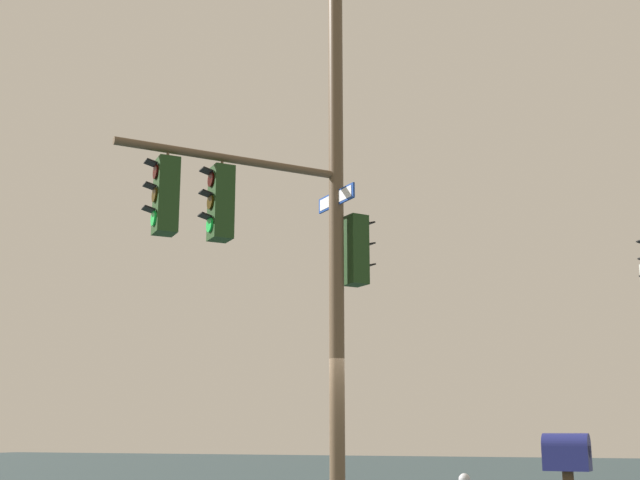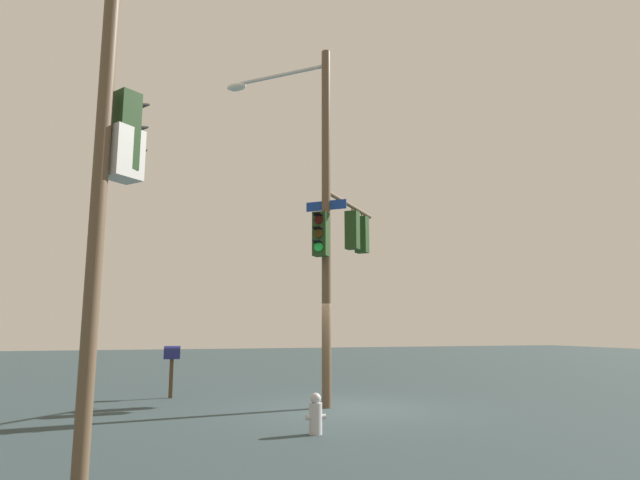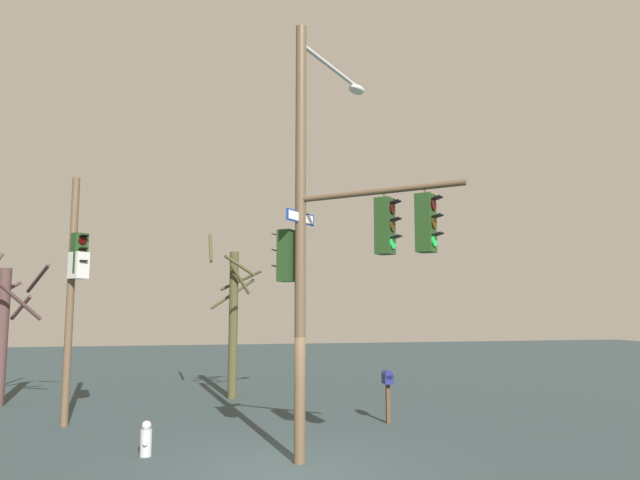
{
  "view_description": "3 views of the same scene",
  "coord_description": "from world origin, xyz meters",
  "px_view_note": "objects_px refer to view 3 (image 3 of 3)",
  "views": [
    {
      "loc": [
        4.69,
        -12.14,
        1.41
      ],
      "look_at": [
        -0.09,
        0.19,
        4.48
      ],
      "focal_mm": 46.79,
      "sensor_mm": 36.0,
      "label": 1
    },
    {
      "loc": [
        4.6,
        12.43,
        1.89
      ],
      "look_at": [
        0.47,
        -0.58,
        4.14
      ],
      "focal_mm": 30.2,
      "sensor_mm": 36.0,
      "label": 2
    },
    {
      "loc": [
        -11.45,
        1.82,
        3.08
      ],
      "look_at": [
        0.44,
        -0.76,
        4.53
      ],
      "focal_mm": 32.41,
      "sensor_mm": 36.0,
      "label": 3
    }
  ],
  "objects_px": {
    "bare_tree_behind_pole": "(233,316)",
    "bare_tree_across_street": "(4,326)",
    "fire_hydrant": "(146,439)",
    "mailbox": "(388,381)"
  },
  "relations": [
    {
      "from": "bare_tree_behind_pole",
      "to": "bare_tree_across_street",
      "type": "height_order",
      "value": "bare_tree_behind_pole"
    },
    {
      "from": "fire_hydrant",
      "to": "bare_tree_across_street",
      "type": "relative_size",
      "value": 0.15
    },
    {
      "from": "mailbox",
      "to": "bare_tree_behind_pole",
      "type": "bearing_deg",
      "value": 130.88
    },
    {
      "from": "bare_tree_behind_pole",
      "to": "mailbox",
      "type": "bearing_deg",
      "value": -143.81
    },
    {
      "from": "fire_hydrant",
      "to": "bare_tree_across_street",
      "type": "distance_m",
      "value": 9.39
    },
    {
      "from": "fire_hydrant",
      "to": "bare_tree_behind_pole",
      "type": "relative_size",
      "value": 0.13
    },
    {
      "from": "fire_hydrant",
      "to": "bare_tree_behind_pole",
      "type": "xyz_separation_m",
      "value": [
        7.61,
        -2.26,
        2.49
      ]
    },
    {
      "from": "bare_tree_behind_pole",
      "to": "bare_tree_across_street",
      "type": "distance_m",
      "value": 7.36
    },
    {
      "from": "mailbox",
      "to": "bare_tree_across_street",
      "type": "xyz_separation_m",
      "value": [
        5.29,
        11.24,
        1.41
      ]
    },
    {
      "from": "bare_tree_across_street",
      "to": "fire_hydrant",
      "type": "bearing_deg",
      "value": -146.11
    }
  ]
}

